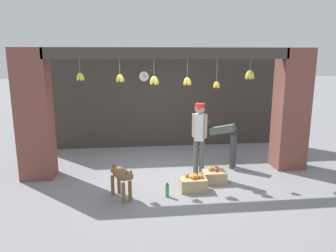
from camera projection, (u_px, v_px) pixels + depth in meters
The scene contains 12 objects.
ground_plane at pixel (170, 176), 7.43m from camera, with size 60.00×60.00×0.00m, color gray.
shop_back_wall at pixel (160, 99), 9.56m from camera, with size 7.16×0.12×2.85m, color #38332D.
shop_pillar_left at pixel (34, 115), 7.09m from camera, with size 0.70×0.60×2.85m, color brown.
shop_pillar_right at pixel (291, 109), 7.74m from camera, with size 0.70×0.60×2.85m, color brown.
storefront_awning at pixel (170, 55), 6.96m from camera, with size 5.26×0.27×0.88m.
dog at pixel (122, 176), 6.18m from camera, with size 0.52×0.78×0.67m.
shopkeeper at pixel (199, 134), 7.31m from camera, with size 0.32×0.31×1.65m.
worker_stooping at pixel (224, 137), 7.93m from camera, with size 0.75×0.61×1.10m.
fruit_crate_oranges at pixel (194, 183), 6.62m from camera, with size 0.53×0.33×0.34m.
fruit_crate_apples at pixel (214, 176), 7.04m from camera, with size 0.48×0.36×0.33m.
water_bottle at pixel (167, 190), 6.33m from camera, with size 0.07×0.07×0.28m.
wall_clock at pixel (144, 76), 9.29m from camera, with size 0.29×0.03×0.29m.
Camera 1 is at (-0.83, -6.96, 2.74)m, focal length 35.00 mm.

